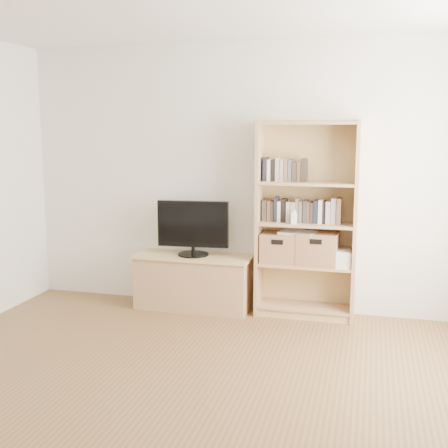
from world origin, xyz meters
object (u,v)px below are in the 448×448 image
(television, at_px, (193,228))
(baby_monitor, at_px, (294,218))
(bookshelf, at_px, (306,220))
(basket_right, at_px, (318,248))
(tv_stand, at_px, (194,283))
(basket_left, at_px, (280,248))
(laptop, at_px, (298,233))

(television, distance_m, baby_monitor, 1.01)
(television, xyz_separation_m, baby_monitor, (1.00, -0.06, 0.14))
(bookshelf, height_order, basket_right, bookshelf)
(tv_stand, relative_size, bookshelf, 0.61)
(tv_stand, distance_m, basket_left, 0.94)
(basket_right, relative_size, laptop, 1.11)
(television, distance_m, laptop, 1.03)
(basket_right, bearing_deg, tv_stand, -175.62)
(television, height_order, basket_left, television)
(bookshelf, height_order, laptop, bookshelf)
(television, bearing_deg, basket_right, -2.60)
(basket_right, bearing_deg, bookshelf, 179.78)
(laptop, bearing_deg, television, -168.90)
(basket_left, distance_m, laptop, 0.23)
(bookshelf, height_order, basket_left, bookshelf)
(bookshelf, height_order, baby_monitor, bookshelf)
(television, height_order, baby_monitor, television)
(television, relative_size, laptop, 2.10)
(basket_right, bearing_deg, laptop, -174.21)
(baby_monitor, xyz_separation_m, basket_right, (0.22, 0.10, -0.29))
(tv_stand, relative_size, laptop, 3.36)
(tv_stand, xyz_separation_m, basket_right, (1.22, 0.04, 0.41))
(tv_stand, bearing_deg, baby_monitor, -2.69)
(baby_monitor, bearing_deg, basket_left, 137.89)
(tv_stand, xyz_separation_m, basket_left, (0.86, 0.04, 0.40))
(baby_monitor, distance_m, laptop, 0.18)
(television, bearing_deg, baby_monitor, -7.79)
(baby_monitor, xyz_separation_m, laptop, (0.03, 0.09, -0.15))
(television, distance_m, basket_left, 0.87)
(television, distance_m, basket_right, 1.23)
(baby_monitor, bearing_deg, laptop, 62.51)
(basket_right, xyz_separation_m, laptop, (-0.19, -0.01, 0.14))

